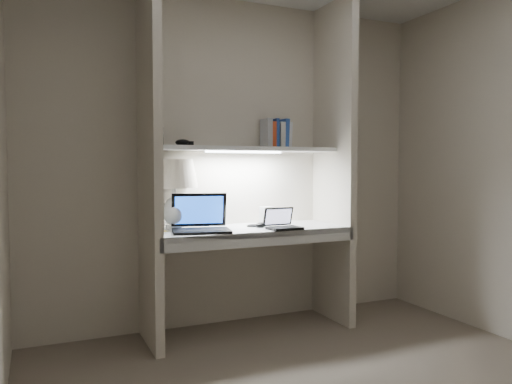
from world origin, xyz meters
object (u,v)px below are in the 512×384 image
speaker (267,215)px  book_row (276,134)px  laptop_main (201,223)px  table_lamp (174,182)px  laptop_netbook (282,224)px

speaker → book_row: book_row is taller
laptop_main → speaker: size_ratio=3.24×
laptop_main → table_lamp: bearing=134.8°
laptop_netbook → speaker: laptop_netbook is taller
speaker → book_row: (0.10, 0.05, 0.63)m
laptop_main → book_row: (0.69, 0.22, 0.64)m
laptop_main → speaker: laptop_main is taller
laptop_main → laptop_netbook: laptop_main is taller
table_lamp → speaker: table_lamp is taller
table_lamp → book_row: bearing=1.2°
table_lamp → laptop_main: 0.37m
laptop_netbook → table_lamp: bearing=152.8°
laptop_netbook → book_row: book_row is taller
laptop_main → speaker: (0.59, 0.17, 0.01)m
table_lamp → book_row: (0.82, 0.02, 0.36)m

